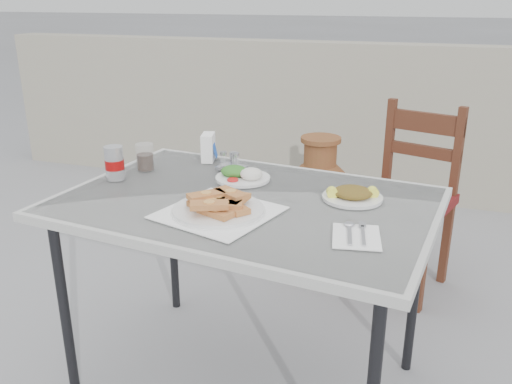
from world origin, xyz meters
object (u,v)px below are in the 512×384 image
(condiment_caddy, at_px, (231,163))
(salad_rice_plate, at_px, (242,175))
(pide_plate, at_px, (218,204))
(soda_can, at_px, (114,163))
(terracotta_urn, at_px, (318,205))
(salad_chopped_plate, at_px, (353,194))
(cola_glass, at_px, (145,158))
(cafe_table, at_px, (246,213))
(napkin_holder, at_px, (208,147))
(chair, at_px, (408,196))

(condiment_caddy, bearing_deg, salad_rice_plate, -51.07)
(salad_rice_plate, xyz_separation_m, condiment_caddy, (-0.09, 0.11, 0.01))
(pide_plate, xyz_separation_m, condiment_caddy, (-0.13, 0.48, -0.01))
(soda_can, bearing_deg, terracotta_urn, 61.96)
(soda_can, relative_size, terracotta_urn, 0.18)
(salad_rice_plate, bearing_deg, pide_plate, -83.03)
(pide_plate, relative_size, salad_chopped_plate, 2.00)
(pide_plate, relative_size, cola_glass, 3.95)
(cafe_table, bearing_deg, pide_plate, -104.13)
(soda_can, distance_m, terracotta_urn, 1.41)
(cafe_table, distance_m, cola_glass, 0.57)
(napkin_holder, relative_size, condiment_caddy, 0.93)
(cafe_table, distance_m, terracotta_urn, 1.26)
(terracotta_urn, bearing_deg, chair, -12.12)
(cola_glass, bearing_deg, chair, 39.50)
(soda_can, bearing_deg, cafe_table, -3.74)
(salad_rice_plate, xyz_separation_m, terracotta_urn, (0.12, 0.99, -0.49))
(salad_rice_plate, height_order, napkin_holder, napkin_holder)
(cola_glass, xyz_separation_m, terracotta_urn, (0.56, 1.00, -0.52))
(salad_rice_plate, xyz_separation_m, cola_glass, (-0.44, -0.01, 0.03))
(salad_rice_plate, relative_size, terracotta_urn, 0.29)
(pide_plate, bearing_deg, cola_glass, 143.53)
(cola_glass, bearing_deg, condiment_caddy, 18.20)
(pide_plate, height_order, chair, chair)
(condiment_caddy, bearing_deg, chair, 46.85)
(salad_rice_plate, distance_m, napkin_holder, 0.32)
(chair, height_order, terracotta_urn, chair)
(salad_chopped_plate, xyz_separation_m, chair, (0.17, 0.96, -0.33))
(cola_glass, height_order, terracotta_urn, cola_glass)
(pide_plate, distance_m, cola_glass, 0.61)
(cafe_table, xyz_separation_m, terracotta_urn, (0.03, 1.19, -0.41))
(salad_chopped_plate, relative_size, cola_glass, 1.98)
(cafe_table, distance_m, salad_chopped_plate, 0.40)
(pide_plate, height_order, cola_glass, cola_glass)
(salad_chopped_plate, relative_size, soda_can, 1.61)
(cafe_table, distance_m, chair, 1.24)
(cola_glass, distance_m, terracotta_urn, 1.26)
(salad_chopped_plate, bearing_deg, chair, 80.16)
(cola_glass, bearing_deg, cafe_table, -20.11)
(cafe_table, height_order, chair, chair)
(condiment_caddy, distance_m, chair, 1.11)
(salad_chopped_plate, distance_m, chair, 1.03)
(cafe_table, relative_size, soda_can, 10.58)
(napkin_holder, bearing_deg, terracotta_urn, 51.28)
(condiment_caddy, distance_m, terracotta_urn, 1.03)
(salad_chopped_plate, bearing_deg, condiment_caddy, 160.74)
(napkin_holder, relative_size, chair, 0.12)
(cafe_table, distance_m, salad_rice_plate, 0.23)
(condiment_caddy, bearing_deg, cafe_table, -60.38)
(salad_chopped_plate, xyz_separation_m, cola_glass, (-0.91, 0.08, 0.03))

